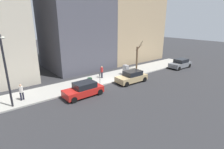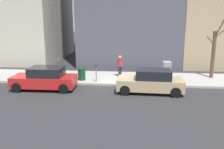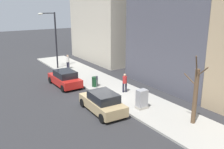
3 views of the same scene
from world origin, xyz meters
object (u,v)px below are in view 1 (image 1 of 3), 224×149
parked_car_grey (180,64)px  streetlamp (6,66)px  trash_bin (90,81)px  parked_car_red (84,90)px  parked_car_tan (132,77)px  utility_box (126,70)px  bare_tree (137,57)px  parking_meter (100,78)px  pedestrian_midblock (21,91)px  pedestrian_near_meter (102,71)px

parked_car_grey → streetlamp: bearing=87.8°
trash_bin → parked_car_red: bearing=135.7°
parked_car_red → parked_car_tan: bearing=-91.3°
parked_car_grey → parked_car_red: 18.60m
utility_box → bare_tree: bare_tree is taller
streetlamp → parked_car_red: bearing=-103.0°
parked_car_grey → parking_meter: parked_car_grey is taller
bare_tree → streetlamp: bearing=97.1°
utility_box → pedestrian_midblock: pedestrian_midblock is taller
streetlamp → bare_tree: bearing=-82.9°
parked_car_tan → trash_bin: 5.46m
trash_bin → pedestrian_midblock: size_ratio=0.54×
parking_meter → pedestrian_near_meter: pedestrian_near_meter is taller
parked_car_tan → streetlamp: size_ratio=0.66×
parked_car_grey → bare_tree: bare_tree is taller
parked_car_tan → pedestrian_midblock: size_ratio=2.57×
parked_car_red → parking_meter: (1.66, -3.23, 0.24)m
parked_car_tan → parked_car_red: same height
streetlamp → pedestrian_near_meter: bearing=-79.9°
utility_box → streetlamp: size_ratio=0.22×
parking_meter → pedestrian_near_meter: 2.45m
parking_meter → pedestrian_midblock: size_ratio=0.81×
parked_car_red → pedestrian_midblock: size_ratio=2.55×
bare_tree → trash_bin: size_ratio=5.07×
pedestrian_near_meter → pedestrian_midblock: (-0.85, 10.28, 0.00)m
parking_meter → pedestrian_near_meter: (1.85, -1.60, 0.11)m
pedestrian_midblock → parking_meter: bearing=-27.2°
trash_bin → utility_box: bearing=-86.4°
utility_box → pedestrian_near_meter: 3.67m
parked_car_red → pedestrian_near_meter: pedestrian_near_meter is taller
parked_car_tan → streetlamp: 14.02m
parked_car_red → trash_bin: bearing=-45.2°
parked_car_tan → parking_meter: parked_car_tan is taller
parked_car_grey → pedestrian_midblock: bearing=84.9°
bare_tree → pedestrian_midblock: bare_tree is taller
parked_car_grey → pedestrian_midblock: (2.64, 24.04, 0.35)m
parking_meter → bare_tree: bearing=-76.3°
parked_car_grey → pedestrian_near_meter: 14.20m
parked_car_tan → utility_box: (2.56, -1.29, 0.11)m
parked_car_red → streetlamp: 7.41m
bare_tree → trash_bin: bare_tree is taller
streetlamp → bare_tree: 18.70m
pedestrian_near_meter → parked_car_red: bearing=145.5°
trash_bin → streetlamp: bearing=94.1°
parked_car_grey → trash_bin: size_ratio=4.71×
streetlamp → pedestrian_midblock: bearing=-41.6°
trash_bin → bare_tree: bearing=-80.4°
parked_car_grey → trash_bin: parked_car_grey is taller
streetlamp → pedestrian_near_meter: (2.02, -11.31, -2.93)m
pedestrian_near_meter → streetlamp: bearing=119.6°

